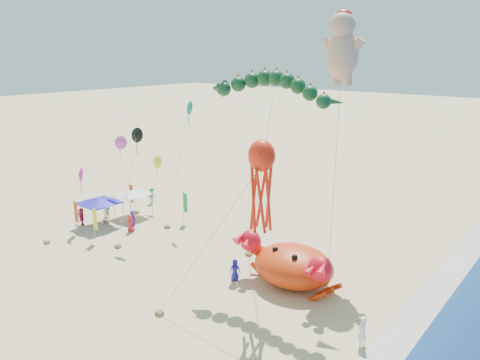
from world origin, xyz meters
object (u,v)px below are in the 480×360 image
octopus_kite (261,179)px  canopy_white (133,193)px  crab_inflatable (293,265)px  dragon_kite (271,91)px  canopy_blue (99,201)px  cherub_kite (342,46)px

octopus_kite → canopy_white: size_ratio=3.49×
crab_inflatable → octopus_kite: size_ratio=0.72×
dragon_kite → canopy_blue: dragon_kite is taller
cherub_kite → octopus_kite: bearing=-85.9°
cherub_kite → crab_inflatable: bearing=-84.7°
dragon_kite → canopy_white: size_ratio=4.57×
octopus_kite → cherub_kite: bearing=94.1°
dragon_kite → octopus_kite: 7.19m
cherub_kite → dragon_kite: bearing=-106.5°
dragon_kite → octopus_kite: size_ratio=1.31×
cherub_kite → canopy_white: size_ratio=5.99×
crab_inflatable → canopy_white: size_ratio=2.51×
canopy_blue → canopy_white: size_ratio=1.14×
dragon_kite → octopus_kite: bearing=-60.3°
canopy_blue → canopy_white: (0.33, 3.73, -0.00)m
octopus_kite → canopy_blue: octopus_kite is taller
dragon_kite → canopy_white: dragon_kite is taller
octopus_kite → canopy_white: (-20.46, 6.36, -6.23)m
octopus_kite → crab_inflatable: bearing=92.0°
crab_inflatable → dragon_kite: (-2.54, 0.59, 11.87)m
crab_inflatable → dragon_kite: bearing=166.9°
cherub_kite → canopy_white: cherub_kite is taller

